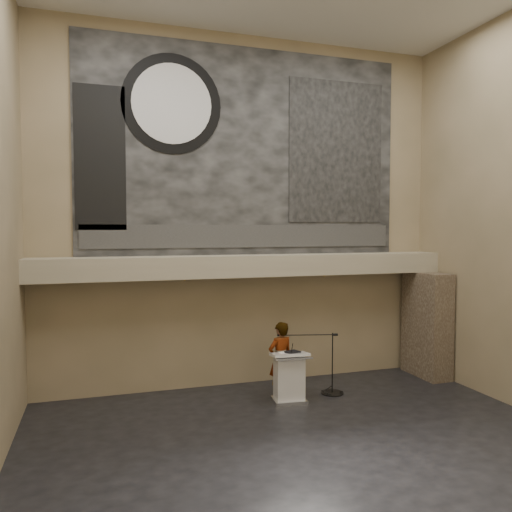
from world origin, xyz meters
name	(u,v)px	position (x,y,z in m)	size (l,w,h in m)	color
floor	(312,450)	(0.00, 0.00, 0.00)	(10.00, 10.00, 0.00)	black
wall_back	(246,212)	(0.00, 4.00, 4.25)	(10.00, 0.02, 8.50)	#786A4C
wall_front	(493,181)	(0.00, -4.00, 4.25)	(10.00, 0.02, 8.50)	#786A4C
soffit	(251,266)	(0.00, 3.60, 2.95)	(10.00, 0.80, 0.50)	gray
sprinkler_left	(185,280)	(-1.60, 3.55, 2.67)	(0.04, 0.04, 0.06)	#B2893D
sprinkler_right	(324,275)	(1.90, 3.55, 2.67)	(0.04, 0.04, 0.06)	#B2893D
banner	(246,152)	(0.00, 3.97, 5.70)	(8.00, 0.05, 5.00)	black
banner_text_strip	(247,236)	(0.00, 3.93, 3.65)	(7.76, 0.02, 0.55)	#2B2B2B
banner_clock_rim	(172,104)	(-1.80, 3.93, 6.70)	(2.30, 2.30, 0.02)	black
banner_clock_face	(172,104)	(-1.80, 3.91, 6.70)	(1.84, 1.84, 0.02)	silver
banner_building_print	(336,152)	(2.40, 3.93, 5.80)	(2.60, 0.02, 3.60)	black
banner_brick_print	(100,158)	(-3.40, 3.93, 5.40)	(1.10, 0.02, 3.20)	black
stone_pier	(427,324)	(4.65, 3.15, 1.35)	(0.60, 1.40, 2.70)	#433529
lectern	(289,377)	(0.50, 2.36, 0.55)	(0.84, 0.64, 1.14)	silver
binder	(293,352)	(0.57, 2.33, 1.12)	(0.30, 0.24, 0.04)	black
papers	(285,353)	(0.40, 2.35, 1.10)	(0.20, 0.27, 0.01)	white
speaker_person	(280,360)	(0.43, 2.72, 0.86)	(0.63, 0.41, 1.73)	silver
mic_stand	(330,384)	(1.62, 2.61, 0.21)	(1.51, 0.59, 1.42)	black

